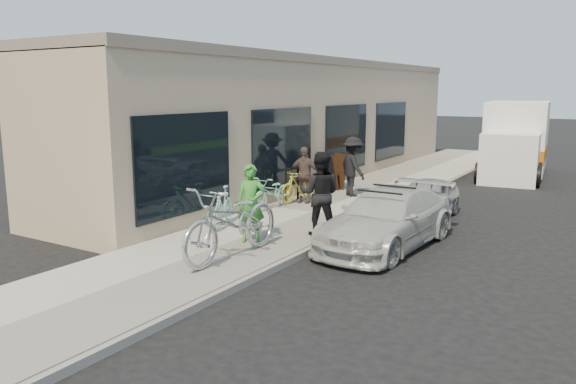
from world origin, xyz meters
The scene contains 17 objects.
ground centered at (0.00, 0.00, 0.00)m, with size 120.00×120.00×0.00m, color black.
sidewalk centered at (-2.00, 3.00, 0.07)m, with size 3.00×34.00×0.15m, color #A9A498.
curb centered at (-0.45, 3.00, 0.07)m, with size 0.12×34.00×0.13m, color gray.
storefront centered at (-5.24, 7.99, 2.12)m, with size 3.60×20.00×4.22m.
bike_rack centered at (-3.07, 3.79, 0.73)m, with size 0.07×0.68×0.96m.
sandwich_board centered at (-3.06, 6.25, 0.70)m, with size 0.86×0.86×1.08m.
sedan_white centered at (0.63, 1.49, 0.59)m, with size 1.95×4.19×1.22m.
sedan_silver centered at (0.52, 4.35, 0.51)m, with size 1.21×3.01×1.02m, color #A1A0A6.
moving_truck centered at (0.97, 13.33, 1.22)m, with size 2.64×5.76×2.75m.
tandem_bike centered at (-1.28, -1.20, 0.84)m, with size 0.91×2.61×1.37m, color silver.
woman_rider centered at (-1.63, -0.16, 0.95)m, with size 0.58×0.38×1.59m, color #33872D.
man_standing centered at (-0.72, 1.08, 1.04)m, with size 0.87×0.68×1.79m, color black.
cruiser_bike_a centered at (-2.97, 0.63, 0.59)m, with size 0.42×1.48×0.89m, color #91D9D0.
cruiser_bike_b centered at (-3.06, 2.80, 0.58)m, with size 0.57×1.63×0.86m, color #91D9D0.
cruiser_bike_c centered at (-2.95, 3.95, 0.60)m, with size 0.42×1.49×0.89m, color gold.
bystander_a centered at (-2.05, 5.50, 1.01)m, with size 1.11×0.64×1.72m, color black.
bystander_b centered at (-2.77, 3.93, 0.92)m, with size 0.90×0.37×1.53m, color brown.
Camera 1 is at (4.83, -9.13, 3.20)m, focal length 35.00 mm.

